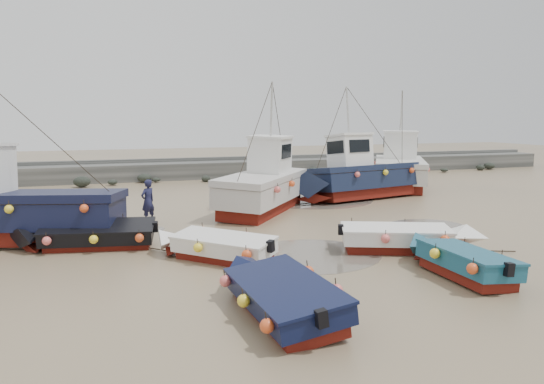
{
  "coord_description": "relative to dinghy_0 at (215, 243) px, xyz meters",
  "views": [
    {
      "loc": [
        -8.78,
        -16.99,
        4.59
      ],
      "look_at": [
        -1.42,
        4.06,
        1.4
      ],
      "focal_mm": 35.0,
      "sensor_mm": 36.0,
      "label": 1
    }
  ],
  "objects": [
    {
      "name": "dinghy_4",
      "position": [
        -3.85,
        3.0,
        -0.01
      ],
      "size": [
        6.12,
        2.52,
        1.43
      ],
      "rotation": [
        0.0,
        0.0,
        1.37
      ],
      "color": "maroon",
      "rests_on": "ground"
    },
    {
      "name": "cabin_boat_3",
      "position": [
        15.48,
        13.49,
        0.78
      ],
      "size": [
        6.8,
        9.58,
        6.22
      ],
      "rotation": [
        0.0,
        0.0,
        -0.54
      ],
      "color": "maroon",
      "rests_on": "ground"
    },
    {
      "name": "seawall",
      "position": [
        5.07,
        22.66,
        0.07
      ],
      "size": [
        60.0,
        4.92,
        1.5
      ],
      "color": "slate",
      "rests_on": "ground"
    },
    {
      "name": "dinghy_5",
      "position": [
        6.46,
        -1.08,
        -0.01
      ],
      "size": [
        5.74,
        3.32,
        1.43
      ],
      "rotation": [
        0.0,
        0.0,
        -1.98
      ],
      "color": "maroon",
      "rests_on": "ground"
    },
    {
      "name": "dinghy_1",
      "position": [
        0.42,
        -5.01,
        -0.01
      ],
      "size": [
        2.28,
        6.29,
        1.43
      ],
      "rotation": [
        0.0,
        0.0,
        0.02
      ],
      "color": "maroon",
      "rests_on": "ground"
    },
    {
      "name": "puddle_c",
      "position": [
        -2.82,
        5.41,
        -0.55
      ],
      "size": [
        3.94,
        3.94,
        0.01
      ],
      "primitive_type": "cylinder",
      "color": "#61594E",
      "rests_on": "ground"
    },
    {
      "name": "dinghy_0",
      "position": [
        0.0,
        0.0,
        0.0
      ],
      "size": [
        4.21,
        4.58,
        1.43
      ],
      "rotation": [
        0.0,
        0.0,
        0.73
      ],
      "color": "maroon",
      "rests_on": "ground"
    },
    {
      "name": "cabin_boat_2",
      "position": [
        10.32,
        9.73,
        0.8
      ],
      "size": [
        9.63,
        4.02,
        6.22
      ],
      "rotation": [
        0.0,
        0.0,
        1.8
      ],
      "color": "maroon",
      "rests_on": "ground"
    },
    {
      "name": "puddle_d",
      "position": [
        8.07,
        10.13,
        -0.55
      ],
      "size": [
        6.28,
        6.28,
        0.01
      ],
      "primitive_type": "cylinder",
      "color": "#61594E",
      "rests_on": "ground"
    },
    {
      "name": "dinghy_2",
      "position": [
        6.27,
        -4.0,
        0.01
      ],
      "size": [
        1.98,
        5.38,
        1.43
      ],
      "rotation": [
        0.0,
        0.0,
        -0.02
      ],
      "color": "maroon",
      "rests_on": "ground"
    },
    {
      "name": "person",
      "position": [
        -1.36,
        6.86,
        -0.55
      ],
      "size": [
        0.83,
        0.76,
        1.89
      ],
      "primitive_type": "imported",
      "rotation": [
        0.0,
        0.0,
        3.74
      ],
      "color": "#1A1B3A",
      "rests_on": "ground"
    },
    {
      "name": "puddle_a",
      "position": [
        3.02,
        -0.5,
        -0.55
      ],
      "size": [
        5.03,
        5.03,
        0.01
      ],
      "primitive_type": "cylinder",
      "color": "#61594E",
      "rests_on": "ground"
    },
    {
      "name": "cabin_boat_1",
      "position": [
        4.51,
        8.16,
        0.78
      ],
      "size": [
        7.25,
        8.67,
        6.22
      ],
      "rotation": [
        0.0,
        0.0,
        -0.67
      ],
      "color": "maroon",
      "rests_on": "ground"
    },
    {
      "name": "ground",
      "position": [
        5.02,
        0.67,
        -0.55
      ],
      "size": [
        120.0,
        120.0,
        0.0
      ],
      "primitive_type": "plane",
      "color": "#917959",
      "rests_on": "ground"
    },
    {
      "name": "puddle_b",
      "position": [
        9.62,
        2.27,
        -0.55
      ],
      "size": [
        3.37,
        3.37,
        0.01
      ],
      "primitive_type": "cylinder",
      "color": "#61594E",
      "rests_on": "ground"
    }
  ]
}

